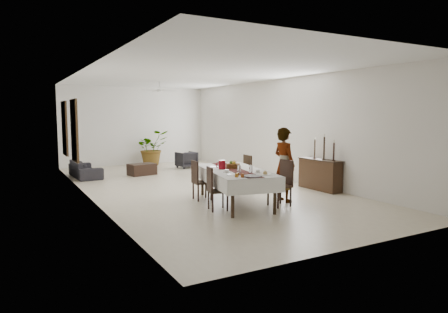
% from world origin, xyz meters
% --- Properties ---
extents(floor, '(6.00, 12.00, 0.00)m').
position_xyz_m(floor, '(0.00, 0.00, 0.00)').
color(floor, beige).
rests_on(floor, ground).
extents(ceiling, '(6.00, 12.00, 0.02)m').
position_xyz_m(ceiling, '(0.00, 0.00, 3.20)').
color(ceiling, white).
rests_on(ceiling, wall_back).
extents(wall_back, '(6.00, 0.02, 3.20)m').
position_xyz_m(wall_back, '(0.00, 6.00, 1.60)').
color(wall_back, white).
rests_on(wall_back, floor).
extents(wall_front, '(6.00, 0.02, 3.20)m').
position_xyz_m(wall_front, '(0.00, -6.00, 1.60)').
color(wall_front, white).
rests_on(wall_front, floor).
extents(wall_left, '(0.02, 12.00, 3.20)m').
position_xyz_m(wall_left, '(-3.00, 0.00, 1.60)').
color(wall_left, white).
rests_on(wall_left, floor).
extents(wall_right, '(0.02, 12.00, 3.20)m').
position_xyz_m(wall_right, '(3.00, 0.00, 1.60)').
color(wall_right, white).
rests_on(wall_right, floor).
extents(dining_table_top, '(1.53, 2.69, 0.05)m').
position_xyz_m(dining_table_top, '(-0.16, -2.41, 0.76)').
color(dining_table_top, black).
rests_on(dining_table_top, table_leg_fl).
extents(table_leg_fl, '(0.09, 0.09, 0.74)m').
position_xyz_m(table_leg_fl, '(-0.85, -3.49, 0.37)').
color(table_leg_fl, black).
rests_on(table_leg_fl, floor).
extents(table_leg_fr, '(0.09, 0.09, 0.74)m').
position_xyz_m(table_leg_fr, '(0.06, -3.68, 0.37)').
color(table_leg_fr, black).
rests_on(table_leg_fr, floor).
extents(table_leg_bl, '(0.09, 0.09, 0.74)m').
position_xyz_m(table_leg_bl, '(-0.38, -1.14, 0.37)').
color(table_leg_bl, black).
rests_on(table_leg_bl, floor).
extents(table_leg_br, '(0.09, 0.09, 0.74)m').
position_xyz_m(table_leg_br, '(0.53, -1.32, 0.37)').
color(table_leg_br, black).
rests_on(table_leg_br, floor).
extents(tablecloth_top, '(1.75, 2.91, 0.01)m').
position_xyz_m(tablecloth_top, '(-0.16, -2.41, 0.80)').
color(tablecloth_top, silver).
rests_on(tablecloth_top, dining_table_top).
extents(tablecloth_drape_left, '(0.55, 2.67, 0.32)m').
position_xyz_m(tablecloth_drape_left, '(-0.76, -2.29, 0.64)').
color(tablecloth_drape_left, white).
rests_on(tablecloth_drape_left, dining_table_top).
extents(tablecloth_drape_right, '(0.55, 2.67, 0.32)m').
position_xyz_m(tablecloth_drape_right, '(0.44, -2.53, 0.64)').
color(tablecloth_drape_right, silver).
rests_on(tablecloth_drape_right, dining_table_top).
extents(tablecloth_drape_near, '(1.22, 0.26, 0.32)m').
position_xyz_m(tablecloth_drape_near, '(-0.43, -3.74, 0.64)').
color(tablecloth_drape_near, white).
rests_on(tablecloth_drape_near, dining_table_top).
extents(tablecloth_drape_far, '(1.22, 0.26, 0.32)m').
position_xyz_m(tablecloth_drape_far, '(0.11, -1.08, 0.64)').
color(tablecloth_drape_far, white).
rests_on(tablecloth_drape_far, dining_table_top).
extents(table_runner, '(0.88, 2.66, 0.00)m').
position_xyz_m(table_runner, '(-0.16, -2.41, 0.80)').
color(table_runner, '#531C17').
rests_on(table_runner, tablecloth_top).
extents(red_pitcher, '(0.19, 0.19, 0.21)m').
position_xyz_m(red_pitcher, '(-0.39, -2.20, 0.91)').
color(red_pitcher, maroon).
rests_on(red_pitcher, tablecloth_top).
extents(pitcher_handle, '(0.13, 0.05, 0.13)m').
position_xyz_m(pitcher_handle, '(-0.47, -2.18, 0.91)').
color(pitcher_handle, maroon).
rests_on(pitcher_handle, red_pitcher).
extents(wine_glass_near, '(0.07, 0.07, 0.18)m').
position_xyz_m(wine_glass_near, '(-0.17, -3.10, 0.89)').
color(wine_glass_near, white).
rests_on(wine_glass_near, tablecloth_top).
extents(wine_glass_mid, '(0.07, 0.07, 0.18)m').
position_xyz_m(wine_glass_mid, '(-0.38, -2.96, 0.89)').
color(wine_glass_mid, white).
rests_on(wine_glass_mid, tablecloth_top).
extents(teacup_right, '(0.09, 0.09, 0.06)m').
position_xyz_m(teacup_right, '(0.03, -3.09, 0.83)').
color(teacup_right, silver).
rests_on(teacup_right, saucer_right).
extents(saucer_right, '(0.16, 0.16, 0.01)m').
position_xyz_m(saucer_right, '(0.03, -3.09, 0.81)').
color(saucer_right, white).
rests_on(saucer_right, tablecloth_top).
extents(teacup_left, '(0.09, 0.09, 0.06)m').
position_xyz_m(teacup_left, '(-0.54, -2.71, 0.83)').
color(teacup_left, white).
rests_on(teacup_left, saucer_left).
extents(saucer_left, '(0.16, 0.16, 0.01)m').
position_xyz_m(saucer_left, '(-0.54, -2.71, 0.81)').
color(saucer_left, silver).
rests_on(saucer_left, tablecloth_top).
extents(plate_near_right, '(0.25, 0.25, 0.02)m').
position_xyz_m(plate_near_right, '(-0.01, -3.41, 0.81)').
color(plate_near_right, white).
rests_on(plate_near_right, tablecloth_top).
extents(bread_near_right, '(0.09, 0.09, 0.09)m').
position_xyz_m(bread_near_right, '(-0.01, -3.41, 0.84)').
color(bread_near_right, tan).
rests_on(bread_near_right, plate_near_right).
extents(plate_near_left, '(0.25, 0.25, 0.02)m').
position_xyz_m(plate_near_left, '(-0.63, -3.12, 0.81)').
color(plate_near_left, silver).
rests_on(plate_near_left, tablecloth_top).
extents(plate_far_left, '(0.25, 0.25, 0.02)m').
position_xyz_m(plate_far_left, '(-0.38, -1.77, 0.81)').
color(plate_far_left, white).
rests_on(plate_far_left, tablecloth_top).
extents(serving_tray, '(0.38, 0.38, 0.02)m').
position_xyz_m(serving_tray, '(-0.38, -3.49, 0.81)').
color(serving_tray, '#3C3B40').
rests_on(serving_tray, tablecloth_top).
extents(jam_jar_a, '(0.07, 0.07, 0.08)m').
position_xyz_m(jam_jar_a, '(-0.61, -3.48, 0.84)').
color(jam_jar_a, brown).
rests_on(jam_jar_a, tablecloth_top).
extents(jam_jar_b, '(0.07, 0.07, 0.08)m').
position_xyz_m(jam_jar_b, '(-0.70, -3.40, 0.84)').
color(jam_jar_b, '#965915').
rests_on(jam_jar_b, tablecloth_top).
extents(jam_jar_c, '(0.07, 0.07, 0.08)m').
position_xyz_m(jam_jar_c, '(-0.63, -3.30, 0.84)').
color(jam_jar_c, '#8E4A14').
rests_on(jam_jar_c, tablecloth_top).
extents(fruit_basket, '(0.32, 0.32, 0.11)m').
position_xyz_m(fruit_basket, '(-0.06, -2.16, 0.85)').
color(fruit_basket, brown).
rests_on(fruit_basket, tablecloth_top).
extents(fruit_red, '(0.09, 0.09, 0.09)m').
position_xyz_m(fruit_red, '(-0.02, -2.15, 0.93)').
color(fruit_red, maroon).
rests_on(fruit_red, fruit_basket).
extents(fruit_green, '(0.08, 0.08, 0.08)m').
position_xyz_m(fruit_green, '(-0.09, -2.12, 0.93)').
color(fruit_green, '#437623').
rests_on(fruit_green, fruit_basket).
extents(fruit_yellow, '(0.09, 0.09, 0.09)m').
position_xyz_m(fruit_yellow, '(-0.07, -2.21, 0.93)').
color(fruit_yellow, gold).
rests_on(fruit_yellow, fruit_basket).
extents(chair_right_near_seat, '(0.46, 0.46, 0.05)m').
position_xyz_m(chair_right_near_seat, '(0.61, -3.10, 0.46)').
color(chair_right_near_seat, black).
rests_on(chair_right_near_seat, chair_right_near_leg_fl).
extents(chair_right_near_leg_fl, '(0.05, 0.05, 0.44)m').
position_xyz_m(chair_right_near_leg_fl, '(0.79, -3.28, 0.22)').
color(chair_right_near_leg_fl, black).
rests_on(chair_right_near_leg_fl, floor).
extents(chair_right_near_leg_fr, '(0.05, 0.05, 0.44)m').
position_xyz_m(chair_right_near_leg_fr, '(0.78, -2.91, 0.22)').
color(chair_right_near_leg_fr, black).
rests_on(chair_right_near_leg_fr, floor).
extents(chair_right_near_leg_bl, '(0.05, 0.05, 0.44)m').
position_xyz_m(chair_right_near_leg_bl, '(0.43, -3.29, 0.22)').
color(chair_right_near_leg_bl, black).
rests_on(chair_right_near_leg_bl, floor).
extents(chair_right_near_leg_br, '(0.05, 0.05, 0.44)m').
position_xyz_m(chair_right_near_leg_br, '(0.42, -2.93, 0.22)').
color(chair_right_near_leg_br, black).
rests_on(chair_right_near_leg_br, floor).
extents(chair_right_near_back, '(0.05, 0.44, 0.56)m').
position_xyz_m(chair_right_near_back, '(0.81, -3.09, 0.76)').
color(chair_right_near_back, black).
rests_on(chair_right_near_back, chair_right_near_seat).
extents(chair_right_far_seat, '(0.44, 0.44, 0.05)m').
position_xyz_m(chair_right_far_seat, '(0.69, -1.32, 0.44)').
color(chair_right_far_seat, black).
rests_on(chair_right_far_seat, chair_right_far_leg_fl).
extents(chair_right_far_leg_fl, '(0.04, 0.04, 0.42)m').
position_xyz_m(chair_right_far_leg_fl, '(0.85, -1.50, 0.21)').
color(chair_right_far_leg_fl, black).
rests_on(chair_right_far_leg_fl, floor).
extents(chair_right_far_leg_fr, '(0.04, 0.04, 0.42)m').
position_xyz_m(chair_right_far_leg_fr, '(0.87, -1.15, 0.21)').
color(chair_right_far_leg_fr, black).
rests_on(chair_right_far_leg_fr, floor).
extents(chair_right_far_leg_bl, '(0.04, 0.04, 0.42)m').
position_xyz_m(chair_right_far_leg_bl, '(0.51, -1.48, 0.21)').
color(chair_right_far_leg_bl, black).
rests_on(chair_right_far_leg_bl, floor).
extents(chair_right_far_leg_br, '(0.04, 0.04, 0.42)m').
position_xyz_m(chair_right_far_leg_br, '(0.52, -1.14, 0.21)').
color(chair_right_far_leg_br, black).
rests_on(chair_right_far_leg_br, floor).
extents(chair_right_far_back, '(0.06, 0.42, 0.53)m').
position_xyz_m(chair_right_far_back, '(0.88, -1.33, 0.73)').
color(chair_right_far_back, black).
rests_on(chair_right_far_back, chair_right_far_seat).
extents(chair_left_near_seat, '(0.48, 0.48, 0.05)m').
position_xyz_m(chair_left_near_seat, '(-0.80, -2.77, 0.42)').
color(chair_left_near_seat, black).
rests_on(chair_left_near_seat, chair_left_near_leg_fl).
extents(chair_left_near_leg_fl, '(0.05, 0.05, 0.40)m').
position_xyz_m(chair_left_near_leg_fl, '(-0.93, -2.58, 0.20)').
color(chair_left_near_leg_fl, black).
rests_on(chair_left_near_leg_fl, floor).
extents(chair_left_near_leg_fr, '(0.05, 0.05, 0.40)m').
position_xyz_m(chair_left_near_leg_fr, '(-0.99, -2.90, 0.20)').
color(chair_left_near_leg_fr, black).
rests_on(chair_left_near_leg_fr, floor).
extents(chair_left_near_leg_bl, '(0.05, 0.05, 0.40)m').
position_xyz_m(chair_left_near_leg_bl, '(-0.60, -2.64, 0.20)').
color(chair_left_near_leg_bl, black).
rests_on(chair_left_near_leg_bl, floor).
extents(chair_left_near_leg_br, '(0.05, 0.05, 0.40)m').
position_xyz_m(chair_left_near_leg_br, '(-0.67, -2.97, 0.20)').
color(chair_left_near_leg_br, black).
rests_on(chair_left_near_leg_br, floor).
extents(chair_left_near_back, '(0.12, 0.40, 0.51)m').
position_xyz_m(chair_left_near_back, '(-0.98, -2.73, 0.70)').
color(chair_left_near_back, black).
rests_on(chair_left_near_back, chair_left_near_seat).
extents(chair_left_far_seat, '(0.44, 0.44, 0.05)m').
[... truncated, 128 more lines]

